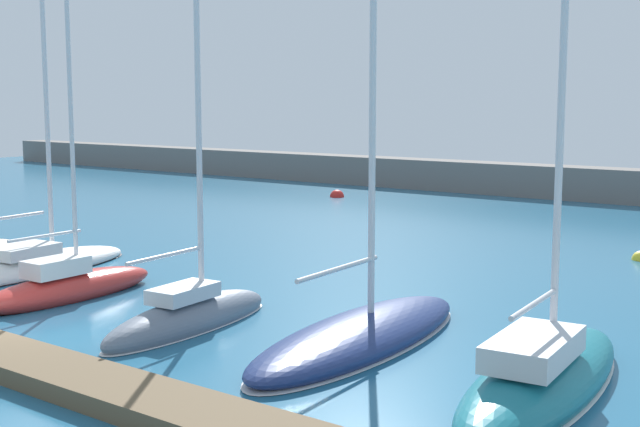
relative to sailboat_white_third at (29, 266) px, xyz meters
The scene contains 8 objects.
ground_plane 8.15m from the sailboat_white_third, 34.64° to the right, with size 120.00×120.00×0.00m, color #236084.
breakwater_seawall 33.28m from the sailboat_white_third, 78.37° to the left, with size 108.00×2.17×1.95m, color slate.
sailboat_white_third is the anchor object (origin of this frame).
sailboat_red_fourth 4.59m from the sailboat_white_third, 20.36° to the right, with size 1.82×6.30×12.64m.
sailboat_slate_fifth 9.77m from the sailboat_white_third, 10.28° to the right, with size 2.10×6.31×12.53m.
sailboat_navy_sixth 14.07m from the sailboat_white_third, ahead, with size 3.10×8.97×13.43m.
sailboat_teal_seventh 19.01m from the sailboat_white_third, ahead, with size 3.00×8.32×15.48m.
mooring_buoy_red 25.54m from the sailboat_white_third, 101.54° to the left, with size 0.88×0.88×0.88m, color red.
Camera 1 is at (18.87, -12.47, 5.94)m, focal length 48.26 mm.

